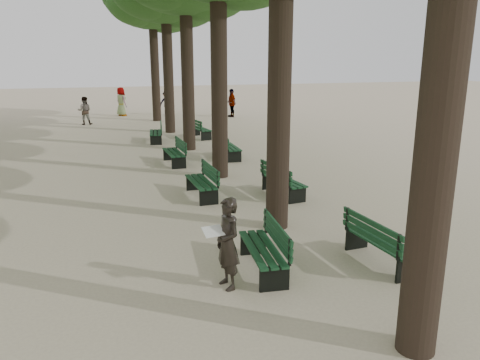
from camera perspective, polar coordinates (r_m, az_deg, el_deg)
name	(u,v)px	position (r m, az deg, el deg)	size (l,w,h in m)	color
ground	(260,296)	(8.00, 2.50, -13.98)	(120.00, 120.00, 0.00)	#C7B796
bench_left_0	(263,257)	(8.73, 2.79, -9.40)	(0.76, 1.85, 0.92)	black
bench_left_1	(201,188)	(13.25, -4.73, -0.96)	(0.62, 1.81, 0.92)	black
bench_left_2	(174,157)	(17.49, -8.03, 2.79)	(0.63, 1.82, 0.92)	black
bench_left_3	(156,136)	(22.31, -10.23, 5.27)	(0.80, 1.86, 0.92)	black
bench_right_0	(381,250)	(9.41, 16.81, -8.21)	(0.68, 1.83, 0.92)	black
bench_right_1	(283,186)	(13.41, 5.29, -0.78)	(0.78, 1.86, 0.92)	black
bench_right_2	(230,151)	(18.38, -1.27, 3.51)	(0.64, 1.82, 0.92)	black
bench_right_3	(201,132)	(23.20, -4.82, 5.80)	(0.79, 1.86, 0.92)	black
man_with_map	(228,244)	(7.95, -1.51, -7.75)	(0.65, 0.69, 1.60)	black
pedestrian_d	(121,102)	(33.06, -14.28, 9.25)	(0.93, 0.38, 1.91)	#262628
pedestrian_c	(232,103)	(31.45, -1.04, 9.38)	(1.08, 0.37, 1.85)	#262628
pedestrian_b	(167,103)	(32.93, -8.92, 9.28)	(1.07, 0.33, 1.66)	#262628
pedestrian_a	(85,111)	(29.20, -18.41, 8.01)	(0.79, 0.33, 1.63)	#262628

